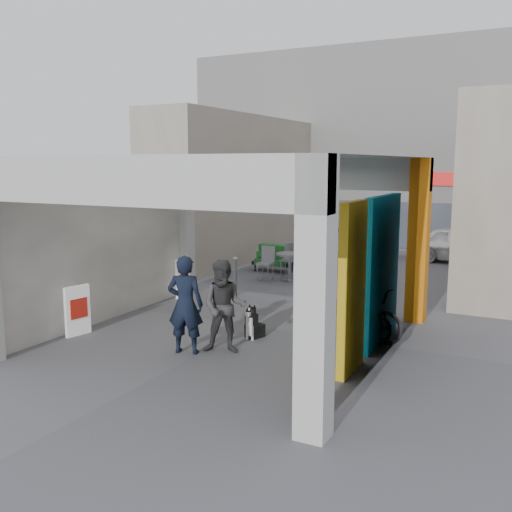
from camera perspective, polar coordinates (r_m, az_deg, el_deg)
The scene contains 20 objects.
ground at distance 12.09m, azimuth -0.59°, elevation -7.00°, with size 90.00×90.00×0.00m, color #56565B.
arcade_canopy at distance 10.68m, azimuth -0.10°, elevation 3.44°, with size 6.40×6.45×6.40m.
far_building at distance 24.86m, azimuth 14.88°, elevation 10.36°, with size 18.00×4.08×8.00m.
plaza_bldg_left at distance 20.36m, azimuth -1.96°, elevation 6.78°, with size 2.00×9.00×5.00m, color #ACA48F.
bollard_left at distance 14.69m, azimuth -2.08°, elevation -2.10°, with size 0.09×0.09×0.98m, color gray.
bollard_center at distance 13.92m, azimuth 3.99°, elevation -3.07°, with size 0.09×0.09×0.83m, color gray.
bollard_right at distance 13.37m, azimuth 9.88°, elevation -3.39°, with size 0.09×0.09×0.97m, color gray.
advert_board_near at distance 11.88m, azimuth -17.42°, elevation -5.20°, with size 0.19×0.55×1.00m.
advert_board_far at distance 14.63m, azimuth -7.32°, elevation -2.16°, with size 0.12×0.55×1.00m.
cafe_set at distance 16.83m, azimuth 3.38°, elevation -1.13°, with size 1.64×1.32×0.99m.
produce_stand at distance 18.03m, azimuth 1.78°, elevation -0.49°, with size 1.26×0.68×0.83m.
crate_stack at distance 18.57m, azimuth 10.73°, elevation -0.52°, with size 0.53×0.47×0.56m.
border_collie at distance 11.19m, azimuth -0.32°, elevation -6.88°, with size 0.25×0.50×0.69m.
man_with_dog at distance 10.28m, azimuth -7.08°, elevation -4.84°, with size 0.65×0.43×1.78m, color black.
man_back_turned at distance 10.25m, azimuth -3.17°, elevation -5.09°, with size 0.82×0.64×1.69m, color #3A3A3C.
man_elderly at distance 11.63m, azimuth 11.58°, elevation -3.55°, with size 0.82×0.54×1.68m, color #4F6499.
man_crates at distance 19.34m, azimuth 9.26°, elevation 1.79°, with size 1.06×0.44×1.81m, color black.
bicycle_front at distance 11.35m, azimuth 10.28°, elevation -5.60°, with size 0.67×1.91×1.00m, color black.
bicycle_rear at distance 10.76m, azimuth 9.40°, elevation -6.57°, with size 0.44×1.57×0.95m, color black.
white_van at distance 20.73m, azimuth 20.07°, elevation 1.05°, with size 1.47×3.66×1.25m, color silver.
Camera 1 is at (5.42, -10.26, 3.39)m, focal length 40.00 mm.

